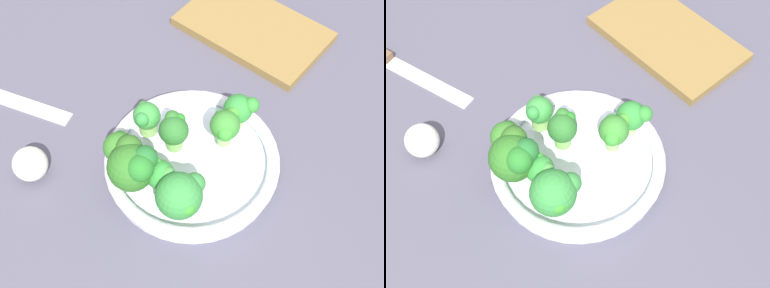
{
  "view_description": "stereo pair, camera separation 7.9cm",
  "coord_description": "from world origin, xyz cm",
  "views": [
    {
      "loc": [
        39.82,
        -21.92,
        71.92
      ],
      "look_at": [
        2.92,
        3.9,
        6.37
      ],
      "focal_mm": 53.44,
      "sensor_mm": 36.0,
      "label": 1
    },
    {
      "loc": [
        43.78,
        -15.04,
        71.92
      ],
      "look_at": [
        2.92,
        3.9,
        6.37
      ],
      "focal_mm": 53.44,
      "sensor_mm": 36.0,
      "label": 2
    }
  ],
  "objects": [
    {
      "name": "broccoli_floret_0",
      "position": [
        -0.18,
        2.95,
        6.97
      ],
      "size": [
        4.51,
        4.43,
        5.94
      ],
      "color": "#84D05F",
      "rests_on": "bowl"
    },
    {
      "name": "broccoli_floret_4",
      "position": [
        2.33,
        -5.12,
        8.3
      ],
      "size": [
        7.32,
        6.77,
        8.15
      ],
      "color": "#95CF69",
      "rests_on": "bowl"
    },
    {
      "name": "broccoli_floret_6",
      "position": [
        -4.44,
        1.08,
        6.65
      ],
      "size": [
        4.27,
        4.27,
        5.59
      ],
      "color": "#8FC363",
      "rests_on": "bowl"
    },
    {
      "name": "bowl",
      "position": [
        2.92,
        3.9,
        1.72
      ],
      "size": [
        25.53,
        25.53,
        3.37
      ],
      "color": "white",
      "rests_on": "ground_plane"
    },
    {
      "name": "garlic_bulb",
      "position": [
        -9.75,
        -15.71,
        2.57
      ],
      "size": [
        5.15,
        5.15,
        5.15
      ],
      "primitive_type": "sphere",
      "color": "white",
      "rests_on": "ground_plane"
    },
    {
      "name": "broccoli_floret_7",
      "position": [
        2.14,
        12.8,
        6.84
      ],
      "size": [
        4.52,
        5.05,
        5.71
      ],
      "color": "#9CD76E",
      "rests_on": "bowl"
    },
    {
      "name": "ground_plane",
      "position": [
        0.0,
        0.0,
        -1.25
      ],
      "size": [
        130.0,
        130.0,
        2.5
      ],
      "primitive_type": "cube",
      "color": "#4F4D5D"
    },
    {
      "name": "broccoli_floret_5",
      "position": [
        -2.13,
        -4.8,
        6.68
      ],
      "size": [
        4.51,
        4.51,
        5.67
      ],
      "color": "#A0C769",
      "rests_on": "bowl"
    },
    {
      "name": "broccoli_floret_2",
      "position": [
        3.59,
        9.06,
        7.16
      ],
      "size": [
        4.85,
        4.33,
        6.15
      ],
      "color": "#90CE68",
      "rests_on": "bowl"
    },
    {
      "name": "broccoli_floret_3",
      "position": [
        9.36,
        -2.43,
        7.44
      ],
      "size": [
        6.39,
        6.71,
        7.31
      ],
      "color": "#84C255",
      "rests_on": "bowl"
    },
    {
      "name": "broccoli_floret_1",
      "position": [
        5.0,
        -2.61,
        6.86
      ],
      "size": [
        4.7,
        4.02,
        5.59
      ],
      "color": "#95CC60",
      "rests_on": "bowl"
    },
    {
      "name": "cutting_board",
      "position": [
        -14.19,
        28.99,
        0.8
      ],
      "size": [
        28.34,
        21.65,
        1.6
      ],
      "primitive_type": "cube",
      "rotation": [
        0.0,
        0.0,
        0.28
      ],
      "color": "olive",
      "rests_on": "ground_plane"
    }
  ]
}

